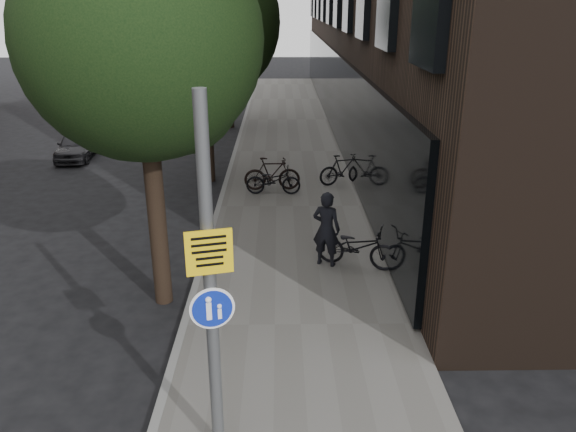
{
  "coord_description": "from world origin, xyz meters",
  "views": [
    {
      "loc": [
        -0.13,
        -5.98,
        5.93
      ],
      "look_at": [
        0.02,
        4.25,
        2.0
      ],
      "focal_mm": 35.0,
      "sensor_mm": 36.0,
      "label": 1
    }
  ],
  "objects_px": {
    "signpost": "(210,288)",
    "parked_car_near": "(77,145)",
    "pedestrian": "(326,229)",
    "parked_bike_facade_near": "(357,246)"
  },
  "relations": [
    {
      "from": "parked_car_near",
      "to": "parked_bike_facade_near",
      "type": "bearing_deg",
      "value": -51.19
    },
    {
      "from": "parked_bike_facade_near",
      "to": "pedestrian",
      "type": "bearing_deg",
      "value": 101.32
    },
    {
      "from": "parked_car_near",
      "to": "signpost",
      "type": "bearing_deg",
      "value": -70.66
    },
    {
      "from": "signpost",
      "to": "pedestrian",
      "type": "bearing_deg",
      "value": 57.5
    },
    {
      "from": "pedestrian",
      "to": "parked_bike_facade_near",
      "type": "distance_m",
      "value": 0.82
    },
    {
      "from": "pedestrian",
      "to": "signpost",
      "type": "bearing_deg",
      "value": 93.35
    },
    {
      "from": "parked_bike_facade_near",
      "to": "parked_car_near",
      "type": "relative_size",
      "value": 0.6
    },
    {
      "from": "parked_car_near",
      "to": "pedestrian",
      "type": "bearing_deg",
      "value": -53.02
    },
    {
      "from": "signpost",
      "to": "parked_car_near",
      "type": "xyz_separation_m",
      "value": [
        -7.26,
        15.92,
        -2.07
      ]
    },
    {
      "from": "parked_bike_facade_near",
      "to": "parked_car_near",
      "type": "distance_m",
      "value": 14.27
    }
  ]
}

